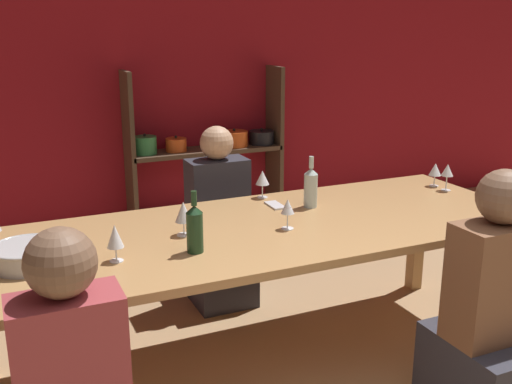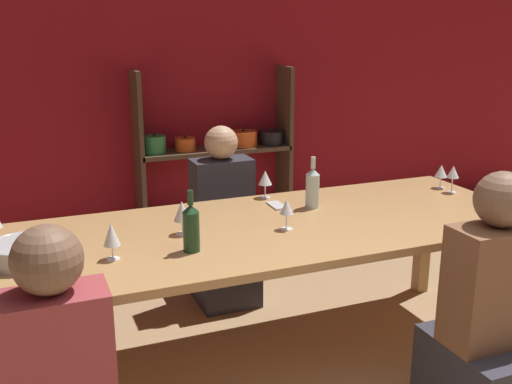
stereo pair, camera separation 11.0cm
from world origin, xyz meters
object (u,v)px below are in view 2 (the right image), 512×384
Objects in this scene: shelf_unit at (217,175)px; wine_glass_red_c at (287,208)px; wine_glass_empty_a at (453,173)px; wine_glass_red_d at (265,179)px; wine_glass_white_a at (441,172)px; dining_table at (263,240)px; person_near_a at (486,339)px; wine_bottle_dark at (191,227)px; wine_glass_white_b at (111,235)px; cell_phone at (277,205)px; wine_glass_red_a at (182,212)px; wine_bottle_green at (312,187)px; mixing_bowl at (26,251)px; person_far_a at (223,237)px.

shelf_unit reaches higher than wine_glass_red_c.
wine_glass_red_d is (-1.08, 0.31, -0.01)m from wine_glass_empty_a.
dining_table is at bearing -168.66° from wine_glass_white_a.
person_near_a is at bearing -51.63° from wine_glass_red_c.
person_near_a reaches higher than wine_bottle_dark.
wine_glass_white_b is (-0.34, 0.03, -0.00)m from wine_bottle_dark.
dining_table is at bearing -125.08° from cell_phone.
person_near_a is at bearing -38.82° from wine_glass_red_a.
wine_glass_red_a is (-1.68, -0.22, 0.01)m from wine_glass_white_a.
wine_bottle_green is 1.02× the size of wine_bottle_dark.
wine_glass_red_d is 0.14× the size of person_near_a.
wine_bottle_green is (0.37, 0.19, 0.19)m from dining_table.
wine_bottle_dark reaches higher than wine_glass_red_a.
wine_glass_empty_a is (0.82, -1.95, 0.39)m from shelf_unit.
wine_bottle_green is 0.91m from wine_glass_empty_a.
wine_glass_white_b reaches higher than mixing_bowl.
cell_phone is (0.96, 0.44, -0.10)m from wine_glass_white_b.
wine_glass_empty_a is 1.10m from cell_phone.
wine_bottle_dark is (-0.42, -0.19, 0.18)m from dining_table.
wine_glass_red_c is at bearing -106.91° from cell_phone.
wine_bottle_green is at bearing 17.21° from wine_glass_white_b.
person_far_a is at bearing -107.06° from shelf_unit.
wine_glass_red_a is 0.50m from wine_glass_red_c.
wine_glass_empty_a is 1.07× the size of wine_glass_red_c.
wine_glass_red_c is (0.49, -0.12, -0.00)m from wine_glass_red_a.
shelf_unit reaches higher than wine_glass_empty_a.
wine_glass_white_b is (-0.76, -0.16, 0.18)m from dining_table.
person_near_a is (0.32, -1.03, -0.44)m from wine_bottle_green.
mixing_bowl is at bearing -165.57° from cell_phone.
shelf_unit is 2.15m from wine_glass_empty_a.
wine_glass_red_c is at bearing -164.02° from wine_glass_white_a.
wine_glass_empty_a is 1.00× the size of wine_glass_white_b.
wine_glass_red_c is 0.13× the size of person_near_a.
wine_glass_white_a reaches higher than mixing_bowl.
mixing_bowl is at bearing 37.10° from person_far_a.
wine_bottle_dark is at bearing -168.70° from wine_glass_empty_a.
wine_glass_white_b is at bearing 154.82° from person_near_a.
wine_glass_white_a is 0.95× the size of wine_glass_red_c.
wine_glass_empty_a is 0.14× the size of person_far_a.
wine_bottle_dark is 1.68× the size of wine_glass_red_a.
wine_glass_red_c is (-1.19, -0.23, -0.01)m from wine_glass_empty_a.
shelf_unit is 2.68m from mixing_bowl.
wine_bottle_dark is 1.74× the size of wine_glass_red_d.
wine_glass_red_a is 1.69m from wine_glass_empty_a.
shelf_unit reaches higher than wine_bottle_green.
person_near_a reaches higher than person_far_a.
dining_table is 0.88m from person_far_a.
wine_glass_white_b is at bearing -147.30° from wine_glass_red_d.
shelf_unit reaches higher than wine_glass_red_d.
mixing_bowl is at bearing -172.56° from wine_glass_white_a.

